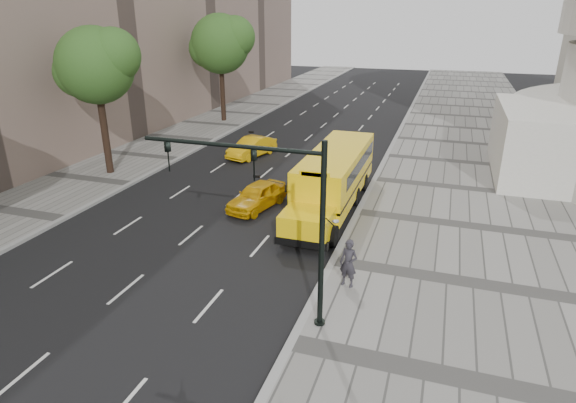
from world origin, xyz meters
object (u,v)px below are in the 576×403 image
(tree_c, at_px, (221,43))
(traffic_signal, at_px, (279,209))
(school_bus, at_px, (335,174))
(taxi_far, at_px, (252,147))
(taxi_near, at_px, (257,196))
(tree_b, at_px, (96,65))
(pedestrian, at_px, (348,263))

(tree_c, height_order, traffic_signal, tree_c)
(school_bus, relative_size, taxi_far, 2.70)
(taxi_near, distance_m, taxi_far, 9.88)
(school_bus, relative_size, traffic_signal, 1.81)
(traffic_signal, bearing_deg, tree_b, 143.67)
(taxi_far, bearing_deg, traffic_signal, -49.33)
(school_bus, distance_m, taxi_near, 4.30)
(tree_b, xyz_separation_m, traffic_signal, (15.61, -11.48, -2.79))
(school_bus, bearing_deg, taxi_near, -155.98)
(tree_b, relative_size, school_bus, 0.79)
(taxi_far, bearing_deg, school_bus, -27.50)
(taxi_near, xyz_separation_m, traffic_signal, (4.49, -9.16, 3.40))
(tree_b, bearing_deg, tree_c, 89.95)
(tree_c, bearing_deg, tree_b, -90.05)
(school_bus, distance_m, traffic_signal, 11.12)
(taxi_near, bearing_deg, tree_b, -178.63)
(taxi_far, distance_m, traffic_signal, 20.36)
(taxi_far, bearing_deg, taxi_near, -50.32)
(taxi_far, bearing_deg, pedestrian, -40.84)
(taxi_far, bearing_deg, tree_c, 139.94)
(taxi_far, bearing_deg, tree_b, -121.05)
(tree_c, distance_m, taxi_far, 14.05)
(tree_b, distance_m, school_bus, 15.78)
(taxi_near, relative_size, pedestrian, 2.15)
(tree_c, relative_size, taxi_far, 2.28)
(pedestrian, bearing_deg, tree_b, 166.98)
(tree_b, xyz_separation_m, tree_c, (0.01, 16.98, 0.29))
(tree_b, xyz_separation_m, taxi_far, (7.07, 6.69, -6.17))
(tree_b, height_order, tree_c, tree_c)
(traffic_signal, bearing_deg, school_bus, 93.65)
(school_bus, bearing_deg, pedestrian, -73.14)
(school_bus, distance_m, taxi_far, 10.78)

